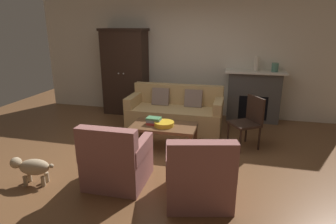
{
  "coord_description": "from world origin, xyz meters",
  "views": [
    {
      "loc": [
        1.17,
        -3.99,
        2.06
      ],
      "look_at": [
        -0.0,
        0.74,
        0.55
      ],
      "focal_mm": 30.14,
      "sensor_mm": 36.0,
      "label": 1
    }
  ],
  "objects_px": {
    "book_stack": "(154,121)",
    "mantel_vase_cream": "(256,64)",
    "couch": "(175,113)",
    "armchair_near_right": "(199,177)",
    "coffee_table": "(164,128)",
    "armchair_near_left": "(117,162)",
    "fireplace": "(253,96)",
    "fruit_bowl": "(164,124)",
    "armoire": "(125,72)",
    "dog": "(32,167)",
    "side_chair_wooden": "(249,119)",
    "mantel_vase_jade": "(275,67)"
  },
  "relations": [
    {
      "from": "armoire",
      "to": "armchair_near_right",
      "type": "relative_size",
      "value": 2.14
    },
    {
      "from": "armchair_near_right",
      "to": "fireplace",
      "type": "bearing_deg",
      "value": 77.25
    },
    {
      "from": "dog",
      "to": "armchair_near_right",
      "type": "bearing_deg",
      "value": 4.18
    },
    {
      "from": "mantel_vase_cream",
      "to": "dog",
      "type": "distance_m",
      "value": 4.64
    },
    {
      "from": "mantel_vase_cream",
      "to": "armchair_near_right",
      "type": "xyz_separation_m",
      "value": [
        -0.75,
        -3.27,
        -0.96
      ]
    },
    {
      "from": "fruit_bowl",
      "to": "armchair_near_left",
      "type": "xyz_separation_m",
      "value": [
        -0.34,
        -1.22,
        -0.14
      ]
    },
    {
      "from": "mantel_vase_cream",
      "to": "book_stack",
      "type": "bearing_deg",
      "value": -132.33
    },
    {
      "from": "armchair_near_right",
      "to": "couch",
      "type": "bearing_deg",
      "value": 108.58
    },
    {
      "from": "fruit_bowl",
      "to": "armchair_near_left",
      "type": "relative_size",
      "value": 0.38
    },
    {
      "from": "armchair_near_left",
      "to": "book_stack",
      "type": "bearing_deg",
      "value": 83.39
    },
    {
      "from": "mantel_vase_cream",
      "to": "armchair_near_right",
      "type": "height_order",
      "value": "mantel_vase_cream"
    },
    {
      "from": "couch",
      "to": "coffee_table",
      "type": "xyz_separation_m",
      "value": [
        0.03,
        -1.07,
        0.05
      ]
    },
    {
      "from": "armoire",
      "to": "side_chair_wooden",
      "type": "xyz_separation_m",
      "value": [
        2.82,
        -1.41,
        -0.48
      ]
    },
    {
      "from": "couch",
      "to": "mantel_vase_cream",
      "type": "bearing_deg",
      "value": 27.56
    },
    {
      "from": "couch",
      "to": "armchair_near_right",
      "type": "distance_m",
      "value": 2.59
    },
    {
      "from": "fruit_bowl",
      "to": "book_stack",
      "type": "xyz_separation_m",
      "value": [
        -0.19,
        0.04,
        0.02
      ]
    },
    {
      "from": "coffee_table",
      "to": "fireplace",
      "type": "bearing_deg",
      "value": 51.1
    },
    {
      "from": "couch",
      "to": "armchair_near_left",
      "type": "distance_m",
      "value": 2.34
    },
    {
      "from": "fireplace",
      "to": "fruit_bowl",
      "type": "distance_m",
      "value": 2.47
    },
    {
      "from": "armoire",
      "to": "armchair_near_left",
      "type": "relative_size",
      "value": 2.26
    },
    {
      "from": "fruit_bowl",
      "to": "book_stack",
      "type": "height_order",
      "value": "book_stack"
    },
    {
      "from": "couch",
      "to": "coffee_table",
      "type": "bearing_deg",
      "value": -88.17
    },
    {
      "from": "mantel_vase_jade",
      "to": "couch",
      "type": "bearing_deg",
      "value": -157.21
    },
    {
      "from": "coffee_table",
      "to": "side_chair_wooden",
      "type": "relative_size",
      "value": 1.22
    },
    {
      "from": "book_stack",
      "to": "mantel_vase_cream",
      "type": "relative_size",
      "value": 0.82
    },
    {
      "from": "fireplace",
      "to": "armchair_near_right",
      "type": "xyz_separation_m",
      "value": [
        -0.75,
        -3.29,
        -0.25
      ]
    },
    {
      "from": "armchair_near_left",
      "to": "mantel_vase_jade",
      "type": "bearing_deg",
      "value": 54.54
    },
    {
      "from": "armoire",
      "to": "armchair_near_left",
      "type": "distance_m",
      "value": 3.34
    },
    {
      "from": "mantel_vase_cream",
      "to": "dog",
      "type": "height_order",
      "value": "mantel_vase_cream"
    },
    {
      "from": "mantel_vase_cream",
      "to": "side_chair_wooden",
      "type": "relative_size",
      "value": 0.34
    },
    {
      "from": "fireplace",
      "to": "coffee_table",
      "type": "height_order",
      "value": "fireplace"
    },
    {
      "from": "couch",
      "to": "book_stack",
      "type": "relative_size",
      "value": 7.61
    },
    {
      "from": "armchair_near_left",
      "to": "dog",
      "type": "bearing_deg",
      "value": -165.07
    },
    {
      "from": "couch",
      "to": "coffee_table",
      "type": "height_order",
      "value": "couch"
    },
    {
      "from": "fireplace",
      "to": "book_stack",
      "type": "xyz_separation_m",
      "value": [
        -1.71,
        -1.9,
        -0.09
      ]
    },
    {
      "from": "fruit_bowl",
      "to": "armchair_near_right",
      "type": "distance_m",
      "value": 1.57
    },
    {
      "from": "armoire",
      "to": "coffee_table",
      "type": "xyz_separation_m",
      "value": [
        1.41,
        -1.83,
        -0.63
      ]
    },
    {
      "from": "fireplace",
      "to": "fruit_bowl",
      "type": "relative_size",
      "value": 3.73
    },
    {
      "from": "mantel_vase_jade",
      "to": "armchair_near_left",
      "type": "relative_size",
      "value": 0.21
    },
    {
      "from": "armoire",
      "to": "coffee_table",
      "type": "height_order",
      "value": "armoire"
    },
    {
      "from": "book_stack",
      "to": "armchair_near_left",
      "type": "relative_size",
      "value": 0.29
    },
    {
      "from": "armoire",
      "to": "coffee_table",
      "type": "bearing_deg",
      "value": -52.24
    },
    {
      "from": "mantel_vase_jade",
      "to": "armchair_near_left",
      "type": "xyz_separation_m",
      "value": [
        -2.24,
        -3.14,
        -0.9
      ]
    },
    {
      "from": "fireplace",
      "to": "fruit_bowl",
      "type": "height_order",
      "value": "fireplace"
    },
    {
      "from": "armchair_near_right",
      "to": "side_chair_wooden",
      "type": "distance_m",
      "value": 1.91
    },
    {
      "from": "coffee_table",
      "to": "mantel_vase_jade",
      "type": "xyz_separation_m",
      "value": [
        1.92,
        1.89,
        0.84
      ]
    },
    {
      "from": "armchair_near_left",
      "to": "armchair_near_right",
      "type": "relative_size",
      "value": 0.95
    },
    {
      "from": "mantel_vase_cream",
      "to": "armchair_near_left",
      "type": "bearing_deg",
      "value": -120.6
    },
    {
      "from": "book_stack",
      "to": "armchair_near_left",
      "type": "bearing_deg",
      "value": -96.61
    },
    {
      "from": "armoire",
      "to": "couch",
      "type": "xyz_separation_m",
      "value": [
        1.38,
        -0.76,
        -0.68
      ]
    }
  ]
}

